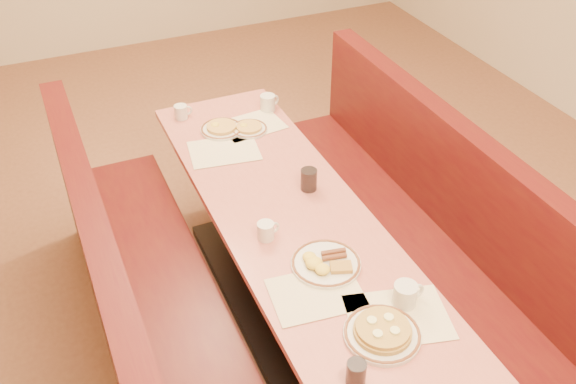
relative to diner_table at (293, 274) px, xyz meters
name	(u,v)px	position (x,y,z in m)	size (l,w,h in m)	color
ground	(293,324)	(0.00, 0.00, -0.37)	(8.00, 8.00, 0.00)	#9E6647
diner_table	(293,274)	(0.00, 0.00, 0.00)	(0.70, 2.50, 0.75)	black
booth_left	(151,319)	(-0.73, 0.00, -0.01)	(0.55, 2.50, 1.05)	#4C3326
booth_right	(416,238)	(0.73, 0.00, -0.01)	(0.55, 2.50, 1.05)	#4C3326
placemat_near_left	(316,293)	(-0.12, -0.50, 0.38)	(0.37, 0.28, 0.00)	beige
placemat_near_right	(398,317)	(0.12, -0.74, 0.38)	(0.39, 0.29, 0.00)	beige
placemat_far_left	(224,151)	(-0.12, 0.66, 0.38)	(0.37, 0.28, 0.00)	beige
placemat_far_right	(252,125)	(0.12, 0.85, 0.38)	(0.35, 0.26, 0.00)	beige
pancake_plate	(382,332)	(0.01, -0.80, 0.40)	(0.30, 0.30, 0.07)	silver
eggs_plate	(325,263)	(-0.01, -0.37, 0.39)	(0.30, 0.30, 0.06)	silver
extra_plate_mid	(249,128)	(0.08, 0.81, 0.39)	(0.21, 0.21, 0.04)	silver
extra_plate_far	(221,128)	(-0.06, 0.87, 0.39)	(0.24, 0.24, 0.05)	silver
coffee_mug_a	(406,295)	(0.18, -0.69, 0.43)	(0.14, 0.10, 0.10)	silver
coffee_mug_b	(266,230)	(-0.17, -0.09, 0.42)	(0.11, 0.08, 0.08)	silver
coffee_mug_c	(268,102)	(0.28, 0.99, 0.43)	(0.13, 0.09, 0.10)	silver
coffee_mug_d	(181,112)	(-0.22, 1.10, 0.42)	(0.11, 0.08, 0.08)	silver
soda_tumbler_near	(356,373)	(-0.18, -0.94, 0.42)	(0.07, 0.07, 0.10)	black
soda_tumbler_mid	(309,180)	(0.16, 0.17, 0.43)	(0.08, 0.08, 0.11)	black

